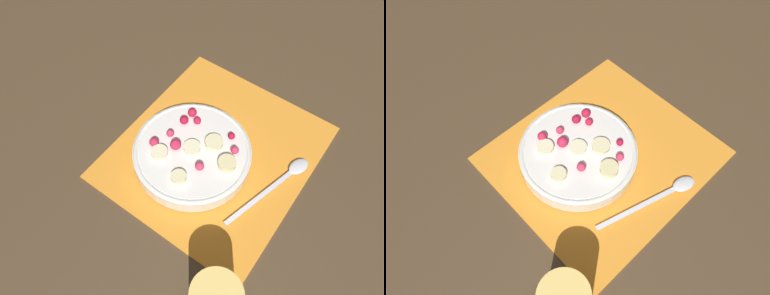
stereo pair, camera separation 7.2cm
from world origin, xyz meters
The scene contains 4 objects.
ground_plane centered at (0.00, 0.00, 0.00)m, with size 3.00×3.00×0.00m, color #4C3823.
placemat centered at (0.00, 0.00, 0.00)m, with size 0.41×0.37×0.01m.
fruit_bowl centered at (-0.04, 0.03, 0.03)m, with size 0.23×0.23×0.06m.
spoon centered at (0.03, -0.14, 0.01)m, with size 0.21×0.08×0.01m.
Camera 2 is at (-0.31, -0.25, 0.65)m, focal length 35.00 mm.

